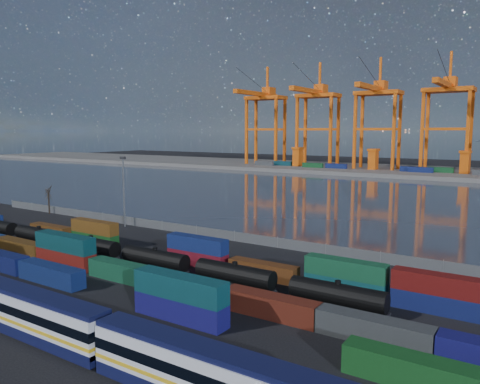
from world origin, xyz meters
The scene contains 14 objects.
ground centered at (0.00, 0.00, 0.00)m, with size 700.00×700.00×0.00m, color black.
harbor_water centered at (0.00, 105.00, 0.01)m, with size 700.00×700.00×0.00m, color #2E3543.
far_quay centered at (0.00, 210.00, 1.00)m, with size 700.00×70.00×2.00m, color #514F4C.
passenger_train centered at (5.47, -21.87, 2.67)m, with size 77.12×3.10×5.32m.
container_row_south centered at (-13.65, -9.14, 2.13)m, with size 141.04×2.58×5.51m.
container_row_mid centered at (5.19, -2.42, 1.78)m, with size 141.25×2.56×5.45m.
container_row_north centered at (15.21, 10.08, 2.12)m, with size 141.08×2.32×4.95m.
tanker_string centered at (-14.76, 3.74, 1.99)m, with size 105.89×2.77×3.96m.
waterfront_fence centered at (0.00, 28.00, 1.00)m, with size 160.12×0.12×2.20m.
bare_tree centered at (-60.39, 26.93, 3.87)m, with size 2.02×2.08×7.81m.
yard_light_mast centered at (-30.00, 26.00, 9.30)m, with size 1.60×0.40×16.60m.
gantry_cranes centered at (-7.50, 203.36, 37.91)m, with size 198.79×45.68×61.85m.
quay_containers centered at (-11.00, 195.46, 3.30)m, with size 172.58×10.99×2.60m.
straddle_carriers centered at (-2.50, 200.00, 7.82)m, with size 140.00×7.00×11.10m.
Camera 1 is at (52.30, -50.25, 22.50)m, focal length 35.00 mm.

